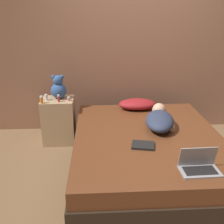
# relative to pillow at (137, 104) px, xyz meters

# --- Properties ---
(ground_plane) EXTENTS (12.00, 12.00, 0.00)m
(ground_plane) POSITION_rel_pillow_xyz_m (0.00, -0.83, -0.56)
(ground_plane) COLOR brown
(wall_back) EXTENTS (8.00, 0.06, 2.60)m
(wall_back) POSITION_rel_pillow_xyz_m (0.00, 0.48, 0.74)
(wall_back) COLOR #996B51
(wall_back) RESTS_ON ground_plane
(bed) EXTENTS (1.69, 2.06, 0.49)m
(bed) POSITION_rel_pillow_xyz_m (0.00, -0.83, -0.32)
(bed) COLOR #2D2319
(bed) RESTS_ON ground_plane
(nightstand) EXTENTS (0.45, 0.39, 0.65)m
(nightstand) POSITION_rel_pillow_xyz_m (-1.13, 0.01, -0.23)
(nightstand) COLOR tan
(nightstand) RESTS_ON ground_plane
(pillow) EXTENTS (0.53, 0.32, 0.14)m
(pillow) POSITION_rel_pillow_xyz_m (0.00, 0.00, 0.00)
(pillow) COLOR maroon
(pillow) RESTS_ON bed
(person_lying) EXTENTS (0.44, 0.77, 0.18)m
(person_lying) POSITION_rel_pillow_xyz_m (0.19, -0.61, 0.02)
(person_lying) COLOR #2D3851
(person_lying) RESTS_ON bed
(laptop) EXTENTS (0.35, 0.21, 0.21)m
(laptop) POSITION_rel_pillow_xyz_m (0.32, -1.58, -0.02)
(laptop) COLOR #9E9EA3
(laptop) RESTS_ON bed
(teddy_bear) EXTENTS (0.22, 0.22, 0.34)m
(teddy_bear) POSITION_rel_pillow_xyz_m (-1.10, 0.06, 0.24)
(teddy_bear) COLOR #335693
(teddy_bear) RESTS_ON nightstand
(bottle_pink) EXTENTS (0.04, 0.04, 0.06)m
(bottle_pink) POSITION_rel_pillow_xyz_m (-0.96, -0.07, 0.12)
(bottle_pink) COLOR pink
(bottle_pink) RESTS_ON nightstand
(bottle_orange) EXTENTS (0.04, 0.04, 0.10)m
(bottle_orange) POSITION_rel_pillow_xyz_m (-1.31, -0.15, 0.14)
(bottle_orange) COLOR orange
(bottle_orange) RESTS_ON nightstand
(bottle_white) EXTENTS (0.04, 0.04, 0.08)m
(bottle_white) POSITION_rel_pillow_xyz_m (-1.27, -0.02, 0.13)
(bottle_white) COLOR white
(bottle_white) RESTS_ON nightstand
(bottle_red) EXTENTS (0.03, 0.03, 0.10)m
(bottle_red) POSITION_rel_pillow_xyz_m (-1.09, -0.10, 0.14)
(bottle_red) COLOR #B72D2D
(bottle_red) RESTS_ON nightstand
(book) EXTENTS (0.26, 0.22, 0.02)m
(book) POSITION_rel_pillow_xyz_m (-0.10, -1.11, -0.06)
(book) COLOR black
(book) RESTS_ON bed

